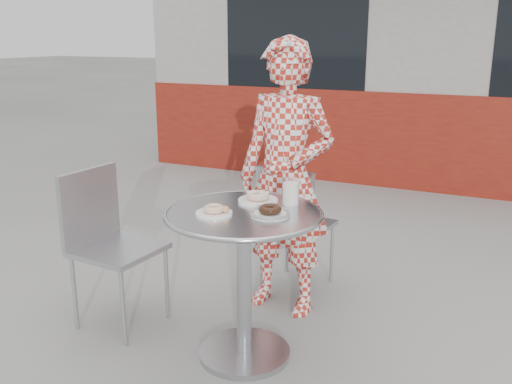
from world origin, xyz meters
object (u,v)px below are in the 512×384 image
at_px(bistro_table, 244,249).
at_px(milk_cup, 291,192).
at_px(plate_checker, 270,212).
at_px(chair_left, 119,279).
at_px(plate_far, 258,198).
at_px(seated_person, 286,179).
at_px(plate_near, 215,211).
at_px(chair_far, 296,250).

distance_m(bistro_table, milk_cup, 0.36).
bearing_deg(plate_checker, chair_left, 179.00).
relative_size(chair_left, plate_checker, 4.71).
height_order(chair_left, milk_cup, milk_cup).
relative_size(bistro_table, plate_far, 3.86).
relative_size(bistro_table, plate_checker, 4.17).
bearing_deg(seated_person, milk_cup, -59.37).
distance_m(bistro_table, plate_checker, 0.24).
height_order(chair_left, plate_near, chair_left).
xyz_separation_m(seated_person, plate_near, (-0.07, -0.70, -0.00)).
relative_size(bistro_table, seated_person, 0.49).
bearing_deg(plate_near, chair_far, 87.76).
xyz_separation_m(bistro_table, plate_near, (-0.10, -0.10, 0.20)).
bearing_deg(chair_far, chair_left, 56.67).
xyz_separation_m(seated_person, milk_cup, (0.19, -0.40, 0.04)).
xyz_separation_m(bistro_table, plate_far, (-0.01, 0.17, 0.21)).
bearing_deg(chair_far, plate_far, 101.06).
relative_size(plate_near, plate_checker, 0.93).
bearing_deg(plate_far, seated_person, 93.20).
bearing_deg(plate_far, plate_checker, -50.85).
xyz_separation_m(plate_checker, milk_cup, (0.02, 0.21, 0.05)).
height_order(plate_checker, milk_cup, milk_cup).
bearing_deg(plate_checker, chair_far, 102.90).
relative_size(chair_far, plate_far, 4.07).
bearing_deg(seated_person, chair_far, 102.10).
bearing_deg(milk_cup, plate_checker, -95.39).
bearing_deg(seated_person, plate_near, -90.62).
bearing_deg(plate_near, milk_cup, 49.21).
bearing_deg(plate_checker, bistro_table, 178.96).
bearing_deg(chair_left, chair_far, -34.70).
relative_size(plate_far, plate_near, 1.17).
height_order(bistro_table, chair_left, chair_left).
bearing_deg(plate_far, milk_cup, 9.68).
distance_m(plate_near, milk_cup, 0.40).
bearing_deg(bistro_table, plate_near, -136.45).
xyz_separation_m(chair_left, plate_near, (0.68, -0.11, 0.52)).
distance_m(chair_far, plate_near, 1.11).
xyz_separation_m(bistro_table, seated_person, (-0.03, 0.60, 0.21)).
relative_size(plate_near, milk_cup, 1.29).
bearing_deg(plate_far, plate_near, -109.31).
bearing_deg(plate_near, plate_far, 70.69).
bearing_deg(chair_left, plate_checker, -85.96).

